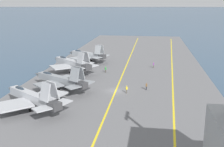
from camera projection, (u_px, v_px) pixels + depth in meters
ground_plane at (116, 92)px, 63.87m from camera, size 2000.00×2000.00×0.00m
carrier_deck at (116, 92)px, 63.82m from camera, size 208.73×46.52×0.40m
deck_stripe_foul_line at (173, 93)px, 62.01m from camera, size 187.60×10.53×0.01m
deck_stripe_centerline at (116, 91)px, 63.77m from camera, size 187.86×0.36×0.01m
parked_jet_nearest at (32, 97)px, 52.43m from camera, size 13.98×15.94×6.39m
parked_jet_second at (60, 80)px, 64.12m from camera, size 12.94×16.54×6.15m
parked_jet_third at (71, 63)px, 79.77m from camera, size 14.27×15.83×6.70m
parked_jet_fourth at (87, 55)px, 93.28m from camera, size 13.08×15.11×6.14m
crew_green_vest at (106, 69)px, 79.88m from camera, size 0.45×0.46×1.78m
crew_brown_vest at (146, 86)px, 64.20m from camera, size 0.33×0.43×1.72m
crew_purple_vest at (154, 65)px, 85.41m from camera, size 0.40×0.28×1.76m
crew_yellow_vest at (127, 89)px, 61.98m from camera, size 0.42×0.46×1.71m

